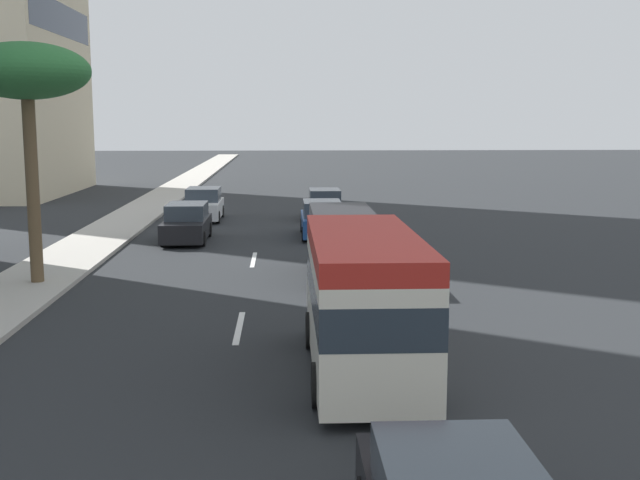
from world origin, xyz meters
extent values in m
plane|color=#26282B|center=(31.50, 0.00, 0.00)|extent=(198.00, 198.00, 0.00)
cube|color=#B2ADA3|center=(31.50, 6.94, 0.07)|extent=(162.00, 2.85, 0.15)
cube|color=silver|center=(15.37, 0.00, 0.01)|extent=(3.20, 0.16, 0.01)
cube|color=silver|center=(25.21, 0.00, 0.01)|extent=(3.20, 0.16, 0.01)
cube|color=black|center=(29.91, 3.06, 0.58)|extent=(4.45, 1.78, 0.80)
cube|color=#38424C|center=(30.14, 3.06, 1.30)|extent=(2.45, 1.64, 0.66)
cylinder|color=black|center=(28.53, 2.24, 0.32)|extent=(0.64, 0.22, 0.64)
cylinder|color=black|center=(28.53, 3.88, 0.32)|extent=(0.64, 0.22, 0.64)
cylinder|color=black|center=(31.29, 2.24, 0.32)|extent=(0.64, 0.22, 0.64)
cylinder|color=black|center=(31.29, 3.88, 0.32)|extent=(0.64, 0.22, 0.64)
cube|color=black|center=(37.52, -3.29, 0.57)|extent=(4.10, 1.74, 0.78)
cube|color=#38424C|center=(37.31, -3.29, 1.28)|extent=(2.25, 1.60, 0.64)
cylinder|color=black|center=(38.79, -2.50, 0.32)|extent=(0.64, 0.22, 0.64)
cylinder|color=black|center=(38.79, -4.09, 0.32)|extent=(0.64, 0.22, 0.64)
cylinder|color=black|center=(36.25, -2.50, 0.32)|extent=(0.64, 0.22, 0.64)
cylinder|color=black|center=(36.25, -4.09, 0.32)|extent=(0.64, 0.22, 0.64)
cube|color=white|center=(37.22, 3.06, 0.59)|extent=(4.20, 1.82, 0.83)
cube|color=#38424C|center=(37.43, 3.06, 1.34)|extent=(2.31, 1.68, 0.68)
cylinder|color=black|center=(35.92, 2.22, 0.32)|extent=(0.64, 0.22, 0.64)
cylinder|color=black|center=(35.92, 3.90, 0.32)|extent=(0.64, 0.22, 0.64)
cylinder|color=black|center=(38.53, 2.22, 0.32)|extent=(0.64, 0.22, 0.64)
cylinder|color=black|center=(38.53, 3.90, 0.32)|extent=(0.64, 0.22, 0.64)
cube|color=#1E478C|center=(31.07, -2.85, 0.58)|extent=(4.41, 1.79, 0.80)
cube|color=#38424C|center=(30.84, -2.85, 1.31)|extent=(2.43, 1.65, 0.66)
cylinder|color=black|center=(32.43, -2.02, 0.32)|extent=(0.64, 0.22, 0.64)
cylinder|color=black|center=(32.43, -3.67, 0.32)|extent=(0.64, 0.22, 0.64)
cylinder|color=black|center=(29.70, -2.02, 0.32)|extent=(0.64, 0.22, 0.64)
cylinder|color=black|center=(29.70, -3.67, 0.32)|extent=(0.64, 0.22, 0.64)
cube|color=black|center=(21.69, -3.08, 1.24)|extent=(4.89, 2.02, 2.08)
cube|color=#2D3842|center=(21.69, -3.08, 1.69)|extent=(4.90, 2.02, 0.50)
cylinder|color=black|center=(23.16, -2.12, 0.36)|extent=(0.72, 0.24, 0.72)
cylinder|color=black|center=(23.16, -4.04, 0.36)|extent=(0.72, 0.24, 0.72)
cylinder|color=black|center=(20.22, -2.12, 0.36)|extent=(0.72, 0.24, 0.72)
cylinder|color=black|center=(20.22, -4.04, 0.36)|extent=(0.72, 0.24, 0.72)
cube|color=silver|center=(11.58, -2.79, 1.37)|extent=(6.60, 2.14, 2.27)
cube|color=#B2261E|center=(11.58, -2.79, 2.72)|extent=(6.60, 2.14, 0.43)
cube|color=#28333D|center=(11.58, -2.79, 1.80)|extent=(6.61, 2.14, 0.76)
cylinder|color=black|center=(13.49, -1.78, 0.42)|extent=(0.84, 0.26, 0.84)
cylinder|color=black|center=(13.49, -3.81, 0.42)|extent=(0.84, 0.26, 0.84)
cylinder|color=black|center=(9.67, -1.78, 0.42)|extent=(0.84, 0.26, 0.84)
cylinder|color=black|center=(9.67, -3.81, 0.42)|extent=(0.84, 0.26, 0.84)
cylinder|color=brown|center=(20.77, 6.67, 3.14)|extent=(0.40, 0.40, 5.97)
ellipsoid|color=#2D7238|center=(20.77, 6.67, 6.70)|extent=(3.87, 3.87, 1.74)
cube|color=#2D3847|center=(52.38, 14.00, 11.97)|extent=(14.53, 0.08, 2.22)
camera|label=1|loc=(-4.31, -1.17, 5.25)|focal=44.61mm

